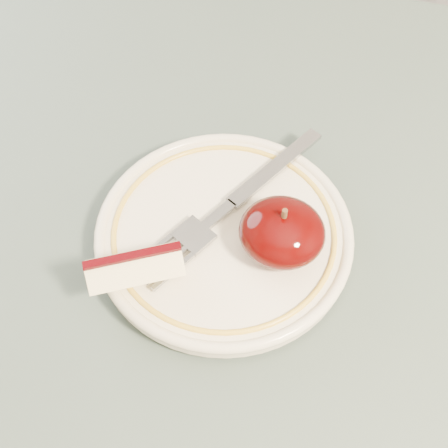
% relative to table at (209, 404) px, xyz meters
% --- Properties ---
extents(table, '(0.90, 0.90, 0.75)m').
position_rel_table_xyz_m(table, '(0.00, 0.00, 0.00)').
color(table, brown).
rests_on(table, ground).
extents(plate, '(0.20, 0.20, 0.02)m').
position_rel_table_xyz_m(plate, '(-0.01, 0.10, 0.10)').
color(plate, beige).
rests_on(plate, table).
extents(apple_half, '(0.06, 0.06, 0.05)m').
position_rel_table_xyz_m(apple_half, '(0.03, 0.10, 0.13)').
color(apple_half, black).
rests_on(apple_half, plate).
extents(apple_wedge, '(0.07, 0.06, 0.03)m').
position_rel_table_xyz_m(apple_wedge, '(-0.06, 0.04, 0.12)').
color(apple_wedge, '#FFF1BB').
rests_on(apple_wedge, plate).
extents(fork, '(0.12, 0.18, 0.00)m').
position_rel_table_xyz_m(fork, '(-0.01, 0.12, 0.11)').
color(fork, gray).
rests_on(fork, plate).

